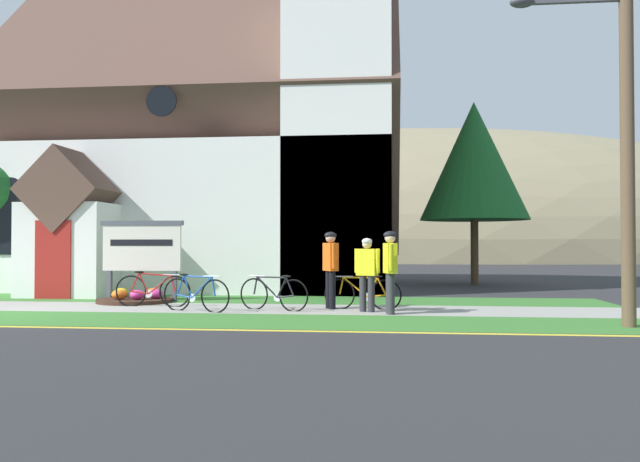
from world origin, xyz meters
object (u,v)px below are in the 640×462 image
at_px(bicycle_orange, 196,294).
at_px(cyclist_in_white_jersey, 367,269).
at_px(cyclist_in_red_jersey, 331,263).
at_px(roadside_conifer, 474,161).
at_px(utility_pole, 620,69).
at_px(church_sign, 142,248).
at_px(cyclist_in_green_jersey, 390,265).
at_px(bicycle_blue, 274,294).
at_px(bicycle_yellow, 153,290).
at_px(bicycle_white, 363,293).

distance_m(bicycle_orange, cyclist_in_white_jersey, 3.75).
distance_m(cyclist_in_red_jersey, roadside_conifer, 10.84).
distance_m(utility_pole, roadside_conifer, 11.84).
xyz_separation_m(church_sign, utility_pole, (10.42, -3.96, 3.22)).
bearing_deg(cyclist_in_green_jersey, church_sign, 159.02).
bearing_deg(roadside_conifer, bicycle_blue, -119.95).
xyz_separation_m(bicycle_yellow, bicycle_white, (4.91, -0.09, -0.02)).
xyz_separation_m(bicycle_blue, bicycle_orange, (-1.64, -0.41, 0.01)).
bearing_deg(roadside_conifer, cyclist_in_red_jersey, -115.32).
xyz_separation_m(church_sign, bicycle_orange, (2.14, -2.31, -0.97)).
xyz_separation_m(cyclist_in_red_jersey, roadside_conifer, (4.39, 9.29, 3.46)).
bearing_deg(cyclist_in_white_jersey, bicycle_orange, -175.61).
relative_size(bicycle_yellow, cyclist_in_white_jersey, 1.14).
bearing_deg(utility_pole, roadside_conifer, 94.95).
bearing_deg(utility_pole, bicycle_yellow, 164.98).
bearing_deg(cyclist_in_white_jersey, bicycle_yellow, 172.67).
bearing_deg(cyclist_in_red_jersey, roadside_conifer, 64.68).
bearing_deg(bicycle_yellow, roadside_conifer, 47.07).
height_order(church_sign, cyclist_in_red_jersey, church_sign).
bearing_deg(bicycle_white, bicycle_blue, -167.60).
relative_size(bicycle_blue, roadside_conifer, 0.25).
relative_size(bicycle_orange, cyclist_in_green_jersey, 0.95).
height_order(bicycle_white, utility_pole, utility_pole).
relative_size(cyclist_in_red_jersey, roadside_conifer, 0.26).
xyz_separation_m(bicycle_orange, bicycle_white, (3.59, 0.84, -0.02)).
distance_m(bicycle_orange, cyclist_in_green_jersey, 4.24).
bearing_deg(bicycle_blue, bicycle_yellow, 170.11).
relative_size(bicycle_white, utility_pole, 0.21).
bearing_deg(cyclist_in_green_jersey, cyclist_in_red_jersey, 143.76).
relative_size(cyclist_in_green_jersey, cyclist_in_red_jersey, 1.00).
xyz_separation_m(bicycle_blue, cyclist_in_red_jersey, (1.22, 0.45, 0.66)).
relative_size(bicycle_blue, bicycle_orange, 0.99).
height_order(bicycle_blue, cyclist_in_red_jersey, cyclist_in_red_jersey).
relative_size(church_sign, cyclist_in_red_jersey, 1.25).
xyz_separation_m(church_sign, bicycle_white, (5.73, -1.47, -0.99)).
height_order(church_sign, cyclist_in_white_jersey, church_sign).
relative_size(bicycle_orange, roadside_conifer, 0.25).
relative_size(bicycle_blue, cyclist_in_white_jersey, 1.03).
relative_size(church_sign, utility_pole, 0.26).
bearing_deg(bicycle_yellow, utility_pole, -15.02).
bearing_deg(bicycle_orange, cyclist_in_white_jersey, 4.39).
relative_size(bicycle_blue, cyclist_in_red_jersey, 0.94).
bearing_deg(bicycle_yellow, bicycle_blue, -9.89).
bearing_deg(bicycle_orange, roadside_conifer, 54.45).
distance_m(church_sign, utility_pole, 11.60).
distance_m(bicycle_blue, cyclist_in_red_jersey, 1.45).
height_order(cyclist_in_green_jersey, utility_pole, utility_pole).
height_order(bicycle_yellow, utility_pole, utility_pole).
distance_m(bicycle_white, utility_pole, 6.77).
height_order(cyclist_in_red_jersey, roadside_conifer, roadside_conifer).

